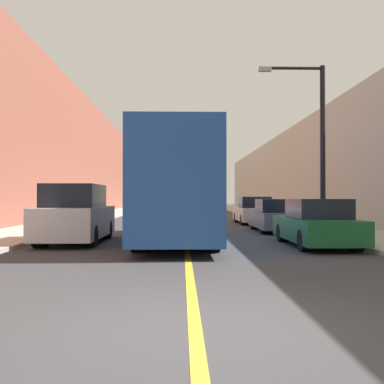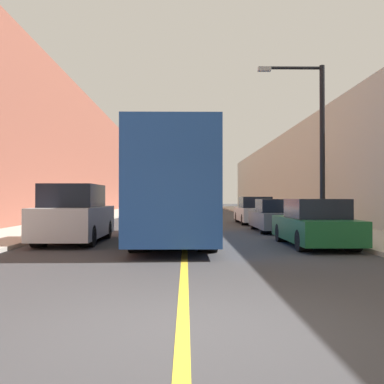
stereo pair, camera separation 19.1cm
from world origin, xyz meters
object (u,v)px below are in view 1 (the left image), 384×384
at_px(street_lamp_right, 316,136).
at_px(parked_suv_left, 76,216).
at_px(bus, 177,187).
at_px(car_right_far, 254,212).
at_px(car_right_near, 316,225).
at_px(car_right_mid, 276,217).

bearing_deg(street_lamp_right, parked_suv_left, -165.84).
bearing_deg(bus, car_right_far, 67.12).
bearing_deg(car_right_near, street_lamp_right, 73.10).
relative_size(car_right_near, car_right_mid, 1.04).
bearing_deg(parked_suv_left, car_right_mid, 31.54).
height_order(bus, street_lamp_right, street_lamp_right).
height_order(car_right_near, street_lamp_right, street_lamp_right).
bearing_deg(car_right_mid, bus, -135.62).
height_order(bus, car_right_far, bus).
bearing_deg(car_right_far, bus, -112.88).
xyz_separation_m(parked_suv_left, car_right_mid, (7.74, 4.75, -0.24)).
distance_m(bus, car_right_mid, 6.21).
bearing_deg(car_right_far, car_right_near, -89.80).
bearing_deg(street_lamp_right, bus, -162.29).
height_order(bus, car_right_mid, bus).
bearing_deg(street_lamp_right, car_right_near, -106.90).
xyz_separation_m(parked_suv_left, car_right_far, (7.70, 10.72, -0.20)).
bearing_deg(car_right_mid, parked_suv_left, -148.46).
height_order(car_right_far, street_lamp_right, street_lamp_right).
distance_m(parked_suv_left, car_right_mid, 9.09).
distance_m(parked_suv_left, car_right_far, 13.20).
bearing_deg(bus, street_lamp_right, 17.71).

